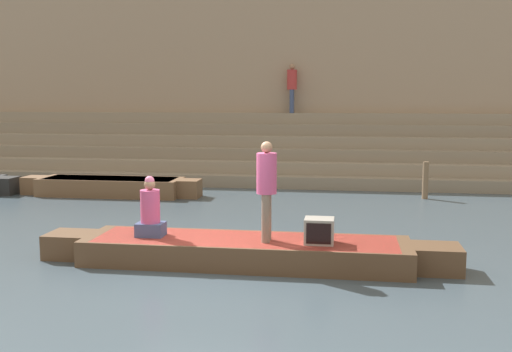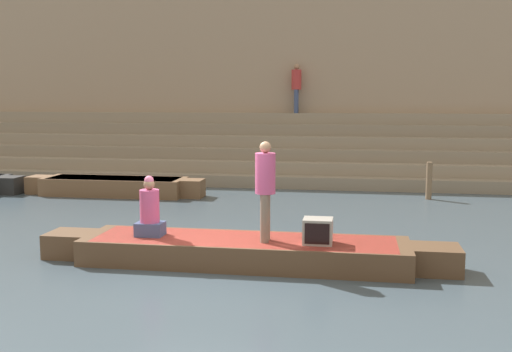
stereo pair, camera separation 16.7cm
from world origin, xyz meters
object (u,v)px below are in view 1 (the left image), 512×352
Objects in this scene: person_rowing at (150,212)px; mooring_post at (425,180)px; person_standing at (267,184)px; moored_boat_shore at (111,186)px; tv_set at (319,231)px; person_on_steps at (292,85)px; rowboat_main at (245,250)px.

person_rowing is 8.98m from mooring_post.
person_standing is 1.59× the size of person_rowing.
moored_boat_shore is at bearing -175.13° from mooring_post.
person_on_steps reaches higher than tv_set.
moored_boat_shore is 7.39m from person_on_steps.
person_rowing is at bearing -127.15° from mooring_post.
person_rowing is 2.19× the size of tv_set.
person_on_steps is at bearing 89.77° from person_rowing.
rowboat_main is 1.73m from person_rowing.
moored_boat_shore is at bearing -59.84° from person_on_steps.
person_standing is 3.48× the size of tv_set.
tv_set is 0.46× the size of mooring_post.
person_rowing is 11.64m from person_on_steps.
tv_set is 11.78m from person_on_steps.
person_on_steps is (-0.27, 11.28, 2.96)m from rowboat_main.
rowboat_main is 4.13× the size of person_on_steps.
person_on_steps is (1.36, 11.32, 2.35)m from person_rowing.
person_standing is at bearing -46.78° from moored_boat_shore.
moored_boat_shore is 8.78m from mooring_post.
person_on_steps is at bearing 134.27° from mooring_post.
person_standing is 8.45m from moored_boat_shore.
mooring_post is at bearing 59.46° from person_rowing.
rowboat_main is 11.67m from person_on_steps.
person_on_steps is at bearing 93.08° from person_standing.
tv_set is (2.85, -0.09, -0.21)m from person_rowing.
person_standing is at bearing 4.65° from person_rowing.
moored_boat_shore is (-4.95, 6.37, 0.04)m from rowboat_main.
moored_boat_shore reaches higher than rowboat_main.
tv_set is 0.28× the size of person_on_steps.
moored_boat_shore is (-6.18, 6.49, -0.37)m from tv_set.
rowboat_main is at bearing -48.37° from moored_boat_shore.
moored_boat_shore is 5.08× the size of mooring_post.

